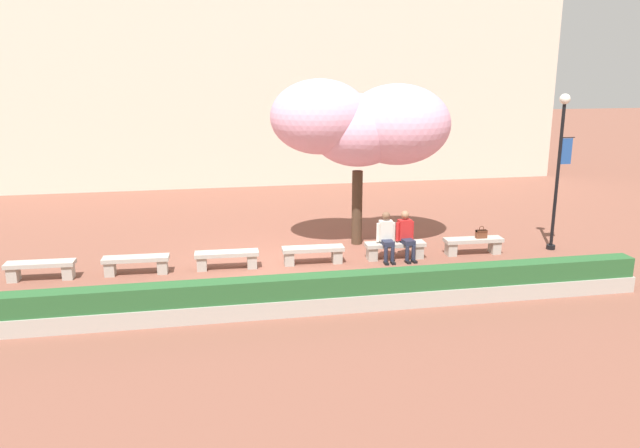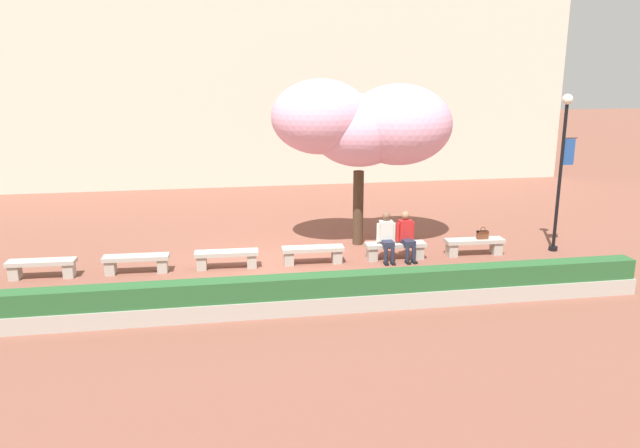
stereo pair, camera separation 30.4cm
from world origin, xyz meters
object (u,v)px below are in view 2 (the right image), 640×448
(stone_bench_west_end, at_px, (42,266))
(stone_bench_center, at_px, (227,257))
(person_seated_right, at_px, (406,234))
(lamp_post_with_banner, at_px, (562,159))
(stone_bench_near_west, at_px, (136,261))
(stone_bench_east_end, at_px, (395,248))
(stone_bench_near_east, at_px, (313,253))
(handbag, at_px, (483,234))
(cherry_tree_main, at_px, (364,124))
(stone_bench_far_east, at_px, (474,244))
(person_seated_left, at_px, (387,235))

(stone_bench_west_end, bearing_deg, stone_bench_center, 0.00)
(stone_bench_center, bearing_deg, person_seated_right, -0.65)
(stone_bench_west_end, distance_m, lamp_post_with_banner, 13.60)
(stone_bench_near_west, height_order, stone_bench_east_end, same)
(stone_bench_near_east, height_order, lamp_post_with_banner, lamp_post_with_banner)
(stone_bench_east_end, height_order, handbag, handbag)
(stone_bench_near_east, height_order, person_seated_right, person_seated_right)
(stone_bench_near_west, xyz_separation_m, cherry_tree_main, (6.09, 1.52, 3.12))
(stone_bench_far_east, bearing_deg, handbag, -5.54)
(stone_bench_west_end, height_order, stone_bench_near_west, same)
(stone_bench_west_end, distance_m, stone_bench_center, 4.42)
(person_seated_right, bearing_deg, stone_bench_center, 179.35)
(stone_bench_center, height_order, stone_bench_near_east, same)
(cherry_tree_main, bearing_deg, person_seated_left, -80.04)
(stone_bench_center, bearing_deg, stone_bench_near_east, 0.00)
(stone_bench_west_end, height_order, stone_bench_east_end, same)
(person_seated_right, relative_size, cherry_tree_main, 0.26)
(stone_bench_near_west, distance_m, stone_bench_far_east, 8.84)
(handbag, bearing_deg, stone_bench_far_east, 174.46)
(stone_bench_far_east, xyz_separation_m, person_seated_right, (-1.94, -0.05, 0.40))
(stone_bench_center, height_order, stone_bench_far_east, same)
(stone_bench_near_east, distance_m, person_seated_right, 2.51)
(stone_bench_far_east, height_order, handbag, handbag)
(stone_bench_far_east, relative_size, handbag, 4.74)
(stone_bench_west_end, bearing_deg, stone_bench_near_west, 0.00)
(stone_bench_far_east, distance_m, handbag, 0.35)
(stone_bench_far_east, bearing_deg, stone_bench_east_end, 180.00)
(stone_bench_west_end, relative_size, stone_bench_near_west, 1.00)
(stone_bench_east_end, xyz_separation_m, stone_bench_far_east, (2.21, 0.00, 0.00))
(stone_bench_center, xyz_separation_m, cherry_tree_main, (3.88, 1.52, 3.12))
(stone_bench_east_end, relative_size, cherry_tree_main, 0.32)
(cherry_tree_main, bearing_deg, handbag, -27.53)
(stone_bench_west_end, xyz_separation_m, person_seated_left, (8.58, -0.05, 0.40))
(person_seated_left, bearing_deg, stone_bench_near_east, 178.43)
(stone_bench_east_end, height_order, person_seated_left, person_seated_left)
(person_seated_left, distance_m, handbag, 2.68)
(stone_bench_east_end, relative_size, person_seated_right, 1.25)
(stone_bench_west_end, distance_m, stone_bench_near_west, 2.21)
(stone_bench_center, bearing_deg, handbag, -0.17)
(stone_bench_near_east, bearing_deg, lamp_post_with_banner, 0.26)
(stone_bench_west_end, bearing_deg, lamp_post_with_banner, 0.13)
(stone_bench_near_east, bearing_deg, stone_bench_near_west, 180.00)
(cherry_tree_main, bearing_deg, stone_bench_near_west, -165.98)
(stone_bench_east_end, relative_size, lamp_post_with_banner, 0.38)
(stone_bench_center, xyz_separation_m, lamp_post_with_banner, (8.99, 0.03, 2.26))
(stone_bench_far_east, bearing_deg, lamp_post_with_banner, 0.75)
(stone_bench_near_west, height_order, stone_bench_near_east, same)
(stone_bench_west_end, height_order, handbag, handbag)
(stone_bench_near_west, relative_size, stone_bench_east_end, 1.00)
(handbag, bearing_deg, stone_bench_west_end, 179.90)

